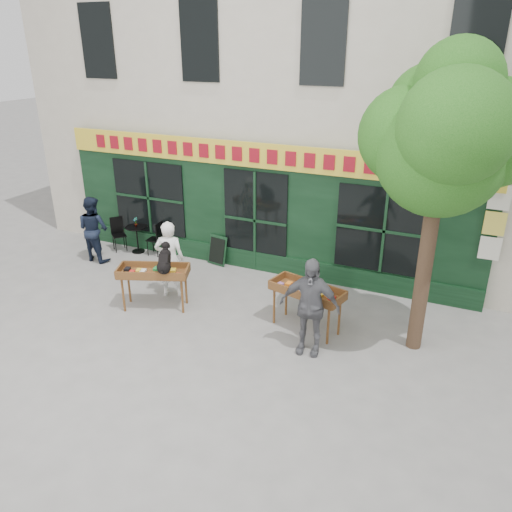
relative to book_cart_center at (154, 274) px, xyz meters
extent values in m
plane|color=slate|center=(1.19, 0.46, -0.82)|extent=(80.00, 80.00, 0.00)
cube|color=beige|center=(1.19, 6.46, 4.18)|extent=(14.00, 7.00, 10.00)
cube|color=black|center=(1.19, 2.88, 0.78)|extent=(11.00, 0.16, 3.20)
cube|color=yellow|center=(1.19, 2.76, 2.18)|extent=(11.00, 0.06, 0.60)
cube|color=maroon|center=(1.19, 2.72, 2.18)|extent=(9.60, 0.03, 0.34)
cube|color=black|center=(1.19, 2.78, -0.57)|extent=(11.00, 0.10, 0.50)
cube|color=black|center=(1.19, 2.78, 0.53)|extent=(1.70, 0.05, 2.50)
cube|color=black|center=(-2.01, 2.78, 0.73)|extent=(2.20, 0.05, 2.00)
cube|color=black|center=(4.39, 2.78, 0.73)|extent=(2.20, 0.05, 2.00)
cube|color=silver|center=(6.59, 2.76, 0.68)|extent=(0.42, 0.02, 0.50)
cube|color=#E5D14C|center=(6.59, 2.76, 1.23)|extent=(0.42, 0.02, 0.50)
cube|color=silver|center=(6.59, 2.76, 1.78)|extent=(0.42, 0.02, 0.50)
cylinder|color=#382619|center=(5.49, 0.76, 0.98)|extent=(0.28, 0.28, 3.60)
sphere|color=#184F12|center=(5.49, 0.76, 2.98)|extent=(2.20, 2.20, 2.20)
sphere|color=#184F12|center=(6.19, 1.06, 3.28)|extent=(1.80, 1.80, 1.80)
sphere|color=#184F12|center=(4.89, 0.96, 3.18)|extent=(1.70, 1.70, 1.70)
sphere|color=#184F12|center=(5.69, 0.16, 3.48)|extent=(1.80, 1.80, 1.80)
sphere|color=#184F12|center=(5.19, 1.36, 3.58)|extent=(1.60, 1.60, 1.60)
sphere|color=#184F12|center=(5.59, 0.86, 4.08)|extent=(1.40, 1.40, 1.40)
cylinder|color=brown|center=(-0.53, -0.44, -0.42)|extent=(0.05, 0.05, 0.80)
cylinder|color=brown|center=(0.69, 0.03, -0.42)|extent=(0.05, 0.05, 0.80)
cylinder|color=brown|center=(-0.69, -0.03, -0.42)|extent=(0.05, 0.05, 0.80)
cylinder|color=brown|center=(0.53, 0.44, -0.42)|extent=(0.05, 0.05, 0.80)
cube|color=brown|center=(0.00, 0.00, 0.00)|extent=(1.61, 1.08, 0.05)
cube|color=brown|center=(0.10, -0.27, 0.08)|extent=(1.41, 0.58, 0.18)
cube|color=brown|center=(-0.10, 0.27, 0.08)|extent=(1.41, 0.58, 0.18)
cube|color=brown|center=(0.00, 0.00, 0.06)|extent=(1.36, 0.84, 0.06)
imported|color=white|center=(0.00, 0.65, 0.09)|extent=(0.78, 0.65, 1.82)
cylinder|color=brown|center=(2.67, 0.45, -0.42)|extent=(0.05, 0.05, 0.80)
cylinder|color=brown|center=(3.93, 0.13, -0.42)|extent=(0.05, 0.05, 0.80)
cylinder|color=brown|center=(2.78, 0.88, -0.42)|extent=(0.05, 0.05, 0.80)
cylinder|color=brown|center=(4.04, 0.56, -0.42)|extent=(0.05, 0.05, 0.80)
cube|color=brown|center=(3.35, 0.50, 0.00)|extent=(1.60, 0.93, 0.05)
cube|color=brown|center=(3.28, 0.22, 0.08)|extent=(1.46, 0.40, 0.18)
cube|color=brown|center=(3.42, 0.79, 0.08)|extent=(1.46, 0.40, 0.18)
cube|color=brown|center=(3.35, 0.50, 0.06)|extent=(1.36, 0.70, 0.06)
imported|color=#545458|center=(3.65, -0.25, 0.14)|extent=(1.18, 0.59, 1.93)
cylinder|color=black|center=(-2.32, 2.48, -0.80)|extent=(0.36, 0.36, 0.03)
cylinder|color=black|center=(-2.32, 2.48, -0.44)|extent=(0.04, 0.04, 0.72)
cylinder|color=black|center=(-2.32, 2.48, -0.07)|extent=(0.60, 0.60, 0.03)
cube|color=black|center=(-2.87, 2.38, -0.37)|extent=(0.51, 0.51, 0.03)
cube|color=black|center=(-3.00, 2.49, -0.12)|extent=(0.25, 0.30, 0.50)
cylinder|color=black|center=(-2.85, 2.17, -0.60)|extent=(0.02, 0.02, 0.44)
cylinder|color=black|center=(-2.66, 2.40, -0.60)|extent=(0.02, 0.02, 0.44)
cylinder|color=black|center=(-3.08, 2.36, -0.60)|extent=(0.02, 0.02, 0.44)
cylinder|color=black|center=(-2.89, 2.59, -0.60)|extent=(0.02, 0.02, 0.44)
cube|color=black|center=(-1.77, 2.53, -0.37)|extent=(0.39, 0.39, 0.03)
cube|color=black|center=(-1.60, 2.55, -0.12)|extent=(0.06, 0.36, 0.50)
cylinder|color=black|center=(-1.93, 2.67, -0.60)|extent=(0.02, 0.02, 0.44)
cylinder|color=black|center=(-1.90, 2.37, -0.60)|extent=(0.02, 0.02, 0.44)
cylinder|color=black|center=(-1.63, 2.69, -0.60)|extent=(0.02, 0.02, 0.44)
cylinder|color=black|center=(-1.60, 2.40, -0.60)|extent=(0.02, 0.02, 0.44)
imported|color=gray|center=(-2.32, 2.48, 0.08)|extent=(0.17, 0.14, 0.27)
imported|color=black|center=(-3.02, 1.58, 0.07)|extent=(0.92, 0.74, 1.78)
cube|color=black|center=(0.14, 2.66, -0.42)|extent=(0.58, 0.28, 0.79)
cube|color=black|center=(0.14, 2.64, -0.42)|extent=(0.48, 0.25, 0.65)
camera|label=1|loc=(6.07, -8.07, 4.64)|focal=35.00mm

